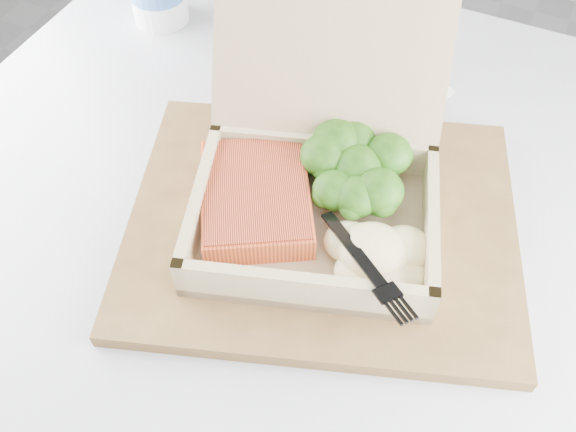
% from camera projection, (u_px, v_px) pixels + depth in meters
% --- Properties ---
extents(cafe_table, '(0.84, 0.84, 0.74)m').
position_uv_depth(cafe_table, '(289.00, 319.00, 0.78)').
color(cafe_table, black).
rests_on(cafe_table, floor).
extents(serving_tray, '(0.44, 0.39, 0.02)m').
position_uv_depth(serving_tray, '(322.00, 224.00, 0.62)').
color(serving_tray, brown).
rests_on(serving_tray, cafe_table).
extents(takeout_container, '(0.29, 0.31, 0.19)m').
position_uv_depth(takeout_container, '(319.00, 163.00, 0.59)').
color(takeout_container, tan).
rests_on(takeout_container, serving_tray).
extents(salmon_fillet, '(0.15, 0.16, 0.03)m').
position_uv_depth(salmon_fillet, '(256.00, 198.00, 0.59)').
color(salmon_fillet, '#E15E2C').
rests_on(salmon_fillet, takeout_container).
extents(broccoli_pile, '(0.12, 0.12, 0.04)m').
position_uv_depth(broccoli_pile, '(357.00, 174.00, 0.60)').
color(broccoli_pile, '#397E1C').
rests_on(broccoli_pile, takeout_container).
extents(mashed_potatoes, '(0.10, 0.08, 0.03)m').
position_uv_depth(mashed_potatoes, '(373.00, 251.00, 0.55)').
color(mashed_potatoes, '#F6E89F').
rests_on(mashed_potatoes, takeout_container).
extents(plastic_fork, '(0.12, 0.10, 0.02)m').
position_uv_depth(plastic_fork, '(343.00, 233.00, 0.55)').
color(plastic_fork, black).
rests_on(plastic_fork, mashed_potatoes).
extents(receipt, '(0.13, 0.16, 0.00)m').
position_uv_depth(receipt, '(391.00, 99.00, 0.73)').
color(receipt, white).
rests_on(receipt, cafe_table).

